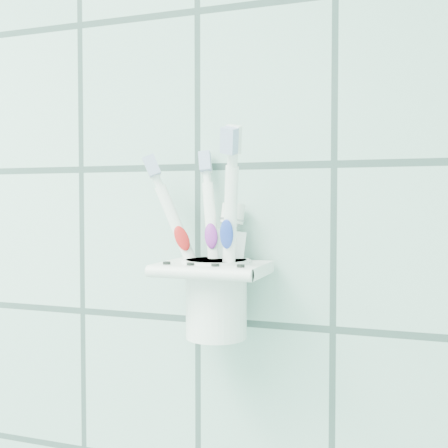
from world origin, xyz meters
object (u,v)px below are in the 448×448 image
cup (216,295)px  toothbrush_orange (226,226)px  toothbrush_blue (219,237)px  holder_bracket (214,270)px  toothpaste_tube (219,256)px  toothbrush_pink (218,233)px

cup → toothbrush_orange: bearing=18.9°
cup → toothbrush_blue: toothbrush_blue is taller
holder_bracket → cup: (0.00, 0.00, -0.03)m
toothbrush_blue → holder_bracket: bearing=140.0°
holder_bracket → toothpaste_tube: toothpaste_tube is taller
cup → toothbrush_orange: (0.01, 0.00, 0.07)m
toothbrush_pink → toothbrush_blue: toothbrush_pink is taller
holder_bracket → toothbrush_blue: 0.04m
toothpaste_tube → holder_bracket: bearing=-115.6°
toothbrush_blue → cup: bearing=115.9°
holder_bracket → toothbrush_blue: (0.01, -0.00, 0.04)m
holder_bracket → cup: size_ratio=1.33×
toothbrush_orange → toothpaste_tube: size_ratio=1.55×
toothbrush_pink → toothpaste_tube: size_ratio=1.43×
toothbrush_pink → toothbrush_orange: bearing=-62.4°
holder_bracket → toothbrush_blue: size_ratio=0.56×
toothbrush_pink → toothbrush_blue: size_ratio=1.02×
cup → toothpaste_tube: size_ratio=0.60×
toothbrush_orange → toothbrush_pink: bearing=160.4°
holder_bracket → toothpaste_tube: 0.02m
holder_bracket → toothbrush_blue: bearing=-27.3°
toothbrush_blue → toothbrush_orange: (0.00, 0.01, 0.01)m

